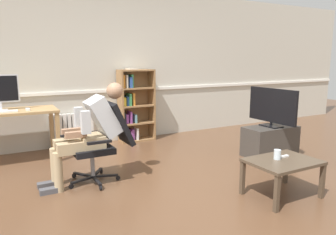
{
  "coord_description": "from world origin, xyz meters",
  "views": [
    {
      "loc": [
        -1.89,
        -2.88,
        1.48
      ],
      "look_at": [
        0.15,
        0.85,
        0.7
      ],
      "focal_mm": 34.27,
      "sensor_mm": 36.0,
      "label": 1
    }
  ],
  "objects_px": {
    "radiator": "(72,130)",
    "drinking_glass": "(277,155)",
    "keyboard": "(3,112)",
    "computer_mouse": "(28,109)",
    "office_chair": "(104,139)",
    "computer_desk": "(5,118)",
    "tv_screen": "(272,107)",
    "tv_stand": "(270,141)",
    "spare_remote": "(283,157)",
    "coffee_table": "(283,165)",
    "bookshelf": "(134,106)",
    "person_seated": "(90,130)"
  },
  "relations": [
    {
      "from": "computer_mouse",
      "to": "bookshelf",
      "type": "bearing_deg",
      "value": 12.93
    },
    {
      "from": "spare_remote",
      "to": "computer_desk",
      "type": "bearing_deg",
      "value": 42.87
    },
    {
      "from": "spare_remote",
      "to": "drinking_glass",
      "type": "bearing_deg",
      "value": 96.2
    },
    {
      "from": "keyboard",
      "to": "coffee_table",
      "type": "xyz_separation_m",
      "value": [
        2.57,
        -2.58,
        -0.41
      ]
    },
    {
      "from": "person_seated",
      "to": "tv_screen",
      "type": "bearing_deg",
      "value": 85.13
    },
    {
      "from": "computer_desk",
      "to": "bookshelf",
      "type": "relative_size",
      "value": 1.06
    },
    {
      "from": "bookshelf",
      "to": "spare_remote",
      "type": "distance_m",
      "value": 3.01
    },
    {
      "from": "radiator",
      "to": "spare_remote",
      "type": "height_order",
      "value": "radiator"
    },
    {
      "from": "drinking_glass",
      "to": "keyboard",
      "type": "bearing_deg",
      "value": 135.11
    },
    {
      "from": "radiator",
      "to": "office_chair",
      "type": "height_order",
      "value": "office_chair"
    },
    {
      "from": "bookshelf",
      "to": "radiator",
      "type": "relative_size",
      "value": 1.82
    },
    {
      "from": "computer_mouse",
      "to": "radiator",
      "type": "bearing_deg",
      "value": 36.03
    },
    {
      "from": "coffee_table",
      "to": "spare_remote",
      "type": "height_order",
      "value": "spare_remote"
    },
    {
      "from": "tv_stand",
      "to": "coffee_table",
      "type": "xyz_separation_m",
      "value": [
        -1.03,
        -1.16,
        0.13
      ]
    },
    {
      "from": "tv_stand",
      "to": "keyboard",
      "type": "bearing_deg",
      "value": 158.51
    },
    {
      "from": "keyboard",
      "to": "drinking_glass",
      "type": "height_order",
      "value": "keyboard"
    },
    {
      "from": "drinking_glass",
      "to": "radiator",
      "type": "bearing_deg",
      "value": 116.56
    },
    {
      "from": "coffee_table",
      "to": "bookshelf",
      "type": "bearing_deg",
      "value": 98.92
    },
    {
      "from": "tv_stand",
      "to": "person_seated",
      "type": "bearing_deg",
      "value": 175.31
    },
    {
      "from": "person_seated",
      "to": "computer_mouse",
      "type": "bearing_deg",
      "value": -155.65
    },
    {
      "from": "radiator",
      "to": "computer_desk",
      "type": "bearing_deg",
      "value": -158.56
    },
    {
      "from": "office_chair",
      "to": "spare_remote",
      "type": "bearing_deg",
      "value": 50.55
    },
    {
      "from": "person_seated",
      "to": "coffee_table",
      "type": "bearing_deg",
      "value": 50.74
    },
    {
      "from": "computer_desk",
      "to": "tv_screen",
      "type": "distance_m",
      "value": 3.91
    },
    {
      "from": "computer_desk",
      "to": "computer_mouse",
      "type": "xyz_separation_m",
      "value": [
        0.29,
        -0.12,
        0.12
      ]
    },
    {
      "from": "computer_desk",
      "to": "radiator",
      "type": "bearing_deg",
      "value": 21.44
    },
    {
      "from": "radiator",
      "to": "office_chair",
      "type": "distance_m",
      "value": 1.74
    },
    {
      "from": "computer_desk",
      "to": "person_seated",
      "type": "height_order",
      "value": "person_seated"
    },
    {
      "from": "radiator",
      "to": "drinking_glass",
      "type": "distance_m",
      "value": 3.43
    },
    {
      "from": "computer_mouse",
      "to": "radiator",
      "type": "height_order",
      "value": "computer_mouse"
    },
    {
      "from": "computer_mouse",
      "to": "tv_screen",
      "type": "xyz_separation_m",
      "value": [
        3.3,
        -1.44,
        -0.01
      ]
    },
    {
      "from": "bookshelf",
      "to": "person_seated",
      "type": "height_order",
      "value": "bookshelf"
    },
    {
      "from": "keyboard",
      "to": "coffee_table",
      "type": "height_order",
      "value": "keyboard"
    },
    {
      "from": "keyboard",
      "to": "computer_mouse",
      "type": "bearing_deg",
      "value": 3.7
    },
    {
      "from": "computer_mouse",
      "to": "drinking_glass",
      "type": "bearing_deg",
      "value": -48.83
    },
    {
      "from": "bookshelf",
      "to": "drinking_glass",
      "type": "bearing_deg",
      "value": -81.56
    },
    {
      "from": "keyboard",
      "to": "spare_remote",
      "type": "distance_m",
      "value": 3.67
    },
    {
      "from": "coffee_table",
      "to": "tv_stand",
      "type": "bearing_deg",
      "value": 48.47
    },
    {
      "from": "office_chair",
      "to": "tv_screen",
      "type": "height_order",
      "value": "tv_screen"
    },
    {
      "from": "computer_mouse",
      "to": "spare_remote",
      "type": "height_order",
      "value": "computer_mouse"
    },
    {
      "from": "keyboard",
      "to": "tv_stand",
      "type": "relative_size",
      "value": 0.42
    },
    {
      "from": "computer_desk",
      "to": "person_seated",
      "type": "relative_size",
      "value": 1.16
    },
    {
      "from": "computer_desk",
      "to": "keyboard",
      "type": "xyz_separation_m",
      "value": [
        -0.02,
        -0.14,
        0.11
      ]
    },
    {
      "from": "keyboard",
      "to": "tv_screen",
      "type": "bearing_deg",
      "value": -21.48
    },
    {
      "from": "computer_mouse",
      "to": "radiator",
      "type": "xyz_separation_m",
      "value": [
        0.7,
        0.51,
        -0.48
      ]
    },
    {
      "from": "computer_desk",
      "to": "radiator",
      "type": "height_order",
      "value": "computer_desk"
    },
    {
      "from": "keyboard",
      "to": "spare_remote",
      "type": "height_order",
      "value": "keyboard"
    },
    {
      "from": "office_chair",
      "to": "drinking_glass",
      "type": "relative_size",
      "value": 9.14
    },
    {
      "from": "keyboard",
      "to": "radiator",
      "type": "xyz_separation_m",
      "value": [
        1.01,
        0.53,
        -0.48
      ]
    },
    {
      "from": "bookshelf",
      "to": "tv_screen",
      "type": "distance_m",
      "value": 2.39
    }
  ]
}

